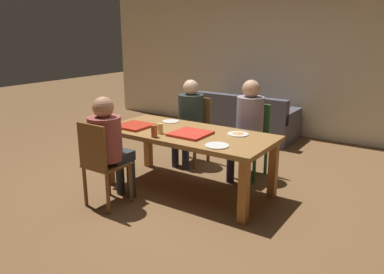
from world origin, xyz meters
name	(u,v)px	position (x,y,z in m)	size (l,w,h in m)	color
ground_plane	(187,189)	(0.00, 0.00, 0.00)	(20.00, 20.00, 0.00)	brown
back_wall	(287,59)	(0.00, 3.19, 1.37)	(7.97, 0.12, 2.73)	beige
dining_table	(187,139)	(0.00, 0.00, 0.64)	(2.04, 0.93, 0.73)	olive
chair_0	(100,162)	(-0.51, -0.90, 0.52)	(0.41, 0.40, 0.96)	brown
person_0	(108,141)	(-0.51, -0.77, 0.72)	(0.35, 0.50, 1.21)	#2C3237
chair_1	(194,128)	(-0.51, 0.91, 0.50)	(0.43, 0.43, 0.94)	olive
person_1	(189,115)	(-0.51, 0.79, 0.72)	(0.36, 0.50, 1.21)	#2D2F4A
chair_2	(252,138)	(0.41, 0.91, 0.50)	(0.41, 0.43, 0.95)	#366C39
person_2	(248,122)	(0.41, 0.77, 0.75)	(0.35, 0.56, 1.28)	#342D4B
pizza_box_0	(190,134)	(0.10, -0.09, 0.74)	(0.41, 0.41, 0.03)	red
pizza_box_1	(134,126)	(-0.67, -0.17, 0.74)	(0.37, 0.37, 0.03)	#AF2817
plate_0	(171,121)	(-0.46, 0.29, 0.73)	(0.22, 0.22, 0.01)	white
plate_1	(217,146)	(0.57, -0.29, 0.73)	(0.25, 0.25, 0.01)	white
plate_2	(238,134)	(0.55, 0.22, 0.74)	(0.24, 0.24, 0.03)	white
drinking_glass_0	(160,129)	(-0.22, -0.23, 0.79)	(0.06, 0.06, 0.12)	#DAC966
drinking_glass_1	(154,131)	(-0.18, -0.39, 0.80)	(0.07, 0.07, 0.14)	#B54F2A
couch	(245,122)	(-0.46, 2.51, 0.28)	(1.75, 0.86, 0.80)	#4E4C5A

